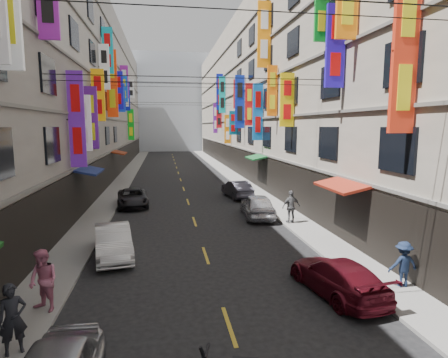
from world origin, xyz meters
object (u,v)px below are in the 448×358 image
object	(u,v)px
pedestrian_lnear	(13,319)
pedestrian_rfar	(291,207)
pedestrian_lfar	(43,281)
car_left_mid	(113,242)
car_right_near	(337,277)
car_right_mid	(257,206)
pedestrian_rnear	(403,264)
car_left_far	(133,198)
car_right_far	(237,189)
scooter_far_right	(250,205)

from	to	relation	value
pedestrian_lnear	pedestrian_rfar	size ratio (longest dim) A/B	0.94
pedestrian_lfar	car_left_mid	bearing A→B (deg)	109.93
car_left_mid	car_right_near	size ratio (longest dim) A/B	0.98
car_left_mid	car_right_mid	distance (m)	10.02
pedestrian_rnear	pedestrian_rfar	xyz separation A→B (m)	(-0.94, 8.97, 0.14)
car_right_near	pedestrian_rfar	bearing A→B (deg)	-108.24
car_left_far	pedestrian_lfar	xyz separation A→B (m)	(-1.40, -15.51, 0.45)
pedestrian_lfar	car_left_far	bearing A→B (deg)	120.79
car_left_far	pedestrian_lfar	distance (m)	15.58
car_right_far	pedestrian_rfar	distance (m)	8.80
car_right_near	car_right_far	bearing A→B (deg)	-98.83
scooter_far_right	car_left_far	size ratio (longest dim) A/B	0.40
car_right_far	pedestrian_lfar	world-z (taller)	pedestrian_lfar
car_right_mid	pedestrian_rfar	distance (m)	2.55
scooter_far_right	car_left_mid	bearing A→B (deg)	51.20
car_left_far	pedestrian_lfar	world-z (taller)	pedestrian_lfar
scooter_far_right	car_right_near	distance (m)	12.59
car_right_mid	pedestrian_lfar	bearing A→B (deg)	53.96
car_left_mid	car_right_far	size ratio (longest dim) A/B	1.00
car_right_mid	car_right_far	world-z (taller)	car_right_mid
scooter_far_right	pedestrian_lfar	size ratio (longest dim) A/B	0.94
pedestrian_lfar	pedestrian_rfar	world-z (taller)	pedestrian_lfar
pedestrian_lnear	pedestrian_rfar	xyz separation A→B (m)	(10.96, 10.99, 0.06)
pedestrian_lfar	pedestrian_lnear	bearing A→B (deg)	-56.32
scooter_far_right	car_left_far	world-z (taller)	car_left_far
scooter_far_right	car_right_mid	bearing A→B (deg)	100.91
car_right_near	pedestrian_rnear	world-z (taller)	pedestrian_rnear
car_right_mid	car_right_far	bearing A→B (deg)	-85.30
car_right_near	car_right_far	size ratio (longest dim) A/B	1.02
car_right_near	pedestrian_rnear	xyz separation A→B (m)	(2.43, -0.02, 0.31)
car_left_mid	car_right_near	distance (m)	9.41
car_right_far	pedestrian_rnear	size ratio (longest dim) A/B	2.60
scooter_far_right	car_right_far	world-z (taller)	car_right_far
car_left_far	car_right_mid	world-z (taller)	car_right_mid
pedestrian_rnear	car_right_near	bearing A→B (deg)	1.36
car_left_far	car_right_near	size ratio (longest dim) A/B	1.05
car_left_mid	pedestrian_rfar	distance (m)	10.28
car_left_mid	pedestrian_lfar	xyz separation A→B (m)	(-1.40, -4.88, 0.38)
scooter_far_right	car_right_far	distance (m)	5.03
scooter_far_right	pedestrian_rnear	size ratio (longest dim) A/B	1.12
car_right_far	pedestrian_lnear	distance (m)	21.83
car_right_mid	pedestrian_lfar	distance (m)	14.41
car_left_mid	pedestrian_lfar	size ratio (longest dim) A/B	2.20
pedestrian_lnear	pedestrian_rnear	bearing A→B (deg)	-17.83
scooter_far_right	pedestrian_rnear	xyz separation A→B (m)	(2.51, -12.61, 0.48)
scooter_far_right	pedestrian_rfar	xyz separation A→B (m)	(1.58, -3.64, 0.63)
car_right_far	pedestrian_rnear	distance (m)	17.80
car_right_mid	scooter_far_right	bearing A→B (deg)	-81.63
car_right_far	pedestrian_rfar	world-z (taller)	pedestrian_rfar
pedestrian_lfar	car_right_near	bearing A→B (deg)	35.36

